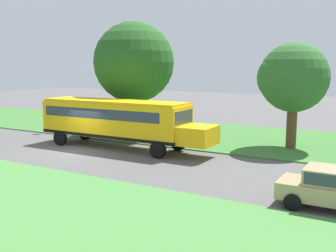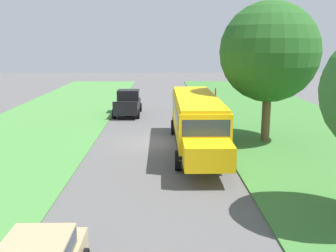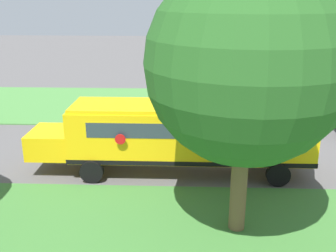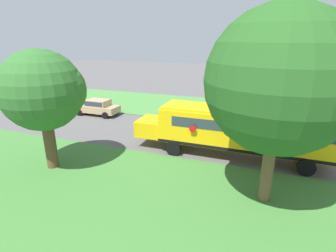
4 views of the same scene
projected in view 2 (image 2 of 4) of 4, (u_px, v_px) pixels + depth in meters
ground_plane at (157, 142)px, 25.09m from camera, size 120.00×120.00×0.00m
grass_verge at (313, 141)px, 25.24m from camera, size 12.00×80.00×0.08m
grass_far_side at (16, 143)px, 24.93m from camera, size 10.00×80.00×0.07m
school_bus at (197, 118)px, 23.11m from camera, size 2.84×12.42×3.16m
pickup_truck at (128, 102)px, 34.78m from camera, size 2.28×5.40×2.10m
oak_tree_beside_bus at (271, 51)px, 24.01m from camera, size 6.18×6.18×8.78m
stop_sign at (215, 100)px, 31.47m from camera, size 0.08×0.68×2.74m
trash_bin at (226, 115)px, 32.07m from camera, size 0.56×0.56×0.90m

